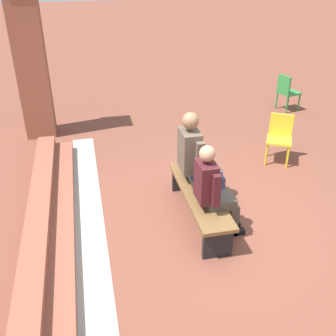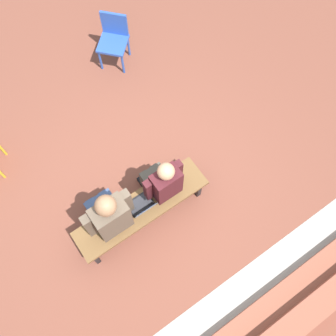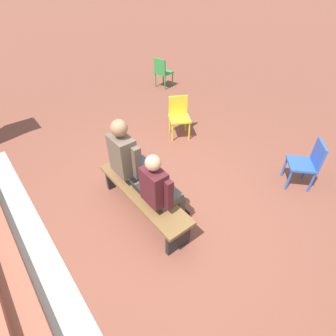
% 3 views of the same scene
% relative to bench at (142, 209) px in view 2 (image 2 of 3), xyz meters
% --- Properties ---
extents(ground_plane, '(60.00, 60.00, 0.00)m').
position_rel_bench_xyz_m(ground_plane, '(-0.16, -0.12, -0.35)').
color(ground_plane, brown).
extents(concrete_strip, '(6.19, 0.40, 0.01)m').
position_rel_bench_xyz_m(concrete_strip, '(0.00, 1.50, -0.35)').
color(concrete_strip, '#A8A399').
rests_on(concrete_strip, ground).
extents(bench, '(1.80, 0.44, 0.45)m').
position_rel_bench_xyz_m(bench, '(0.00, 0.00, 0.00)').
color(bench, brown).
rests_on(bench, ground).
extents(person_student, '(0.52, 0.65, 1.30)m').
position_rel_bench_xyz_m(person_student, '(-0.36, -0.06, 0.35)').
color(person_student, '#4C473D').
rests_on(person_student, ground).
extents(person_adult, '(0.60, 0.76, 1.44)m').
position_rel_bench_xyz_m(person_adult, '(0.40, -0.07, 0.40)').
color(person_adult, '#384C75').
rests_on(person_adult, ground).
extents(laptop, '(0.32, 0.29, 0.21)m').
position_rel_bench_xyz_m(laptop, '(-0.01, 0.01, 0.15)').
color(laptop, black).
rests_on(laptop, bench).
extents(plastic_chair_mid_courtyard, '(0.59, 0.59, 0.84)m').
position_rel_bench_xyz_m(plastic_chair_mid_courtyard, '(-1.13, -2.47, 0.13)').
color(plastic_chair_mid_courtyard, '#2D56B7').
rests_on(plastic_chair_mid_courtyard, ground).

